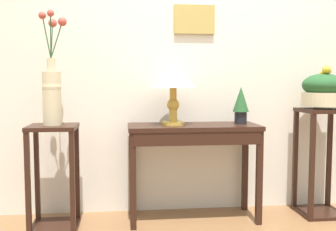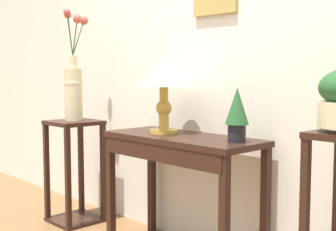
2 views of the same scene
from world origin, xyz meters
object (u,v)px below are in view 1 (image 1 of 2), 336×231
(potted_plant_on_console, at_px, (241,103))
(flower_vase_tall_left, at_px, (52,89))
(console_table, at_px, (194,140))
(table_lamp, at_px, (173,80))
(pedestal_stand_right, at_px, (321,162))
(pedestal_stand_left, at_px, (54,177))
(planter_bowl_wide_right, at_px, (323,90))

(potted_plant_on_console, relative_size, flower_vase_tall_left, 0.36)
(console_table, relative_size, table_lamp, 2.17)
(table_lamp, bearing_deg, pedestal_stand_right, -0.13)
(table_lamp, distance_m, pedestal_stand_left, 1.18)
(console_table, bearing_deg, flower_vase_tall_left, -176.67)
(planter_bowl_wide_right, bearing_deg, table_lamp, 179.84)
(table_lamp, distance_m, pedestal_stand_right, 1.42)
(table_lamp, bearing_deg, potted_plant_on_console, 2.92)
(table_lamp, bearing_deg, pedestal_stand_left, -174.55)
(flower_vase_tall_left, xyz_separation_m, pedestal_stand_right, (2.16, 0.08, -0.62))
(pedestal_stand_left, relative_size, pedestal_stand_right, 0.89)
(potted_plant_on_console, distance_m, flower_vase_tall_left, 1.48)
(planter_bowl_wide_right, bearing_deg, pedestal_stand_left, -177.77)
(pedestal_stand_left, distance_m, pedestal_stand_right, 2.16)
(console_table, distance_m, planter_bowl_wide_right, 1.15)
(pedestal_stand_right, bearing_deg, planter_bowl_wide_right, -84.77)
(pedestal_stand_left, xyz_separation_m, pedestal_stand_right, (2.16, 0.08, 0.05))
(table_lamp, distance_m, flower_vase_tall_left, 0.92)
(table_lamp, distance_m, planter_bowl_wide_right, 1.25)
(flower_vase_tall_left, bearing_deg, pedestal_stand_left, -136.65)
(table_lamp, relative_size, flower_vase_tall_left, 0.57)
(console_table, xyz_separation_m, potted_plant_on_console, (0.39, 0.05, 0.29))
(table_lamp, relative_size, potted_plant_on_console, 1.58)
(pedestal_stand_right, bearing_deg, flower_vase_tall_left, -177.79)
(console_table, relative_size, potted_plant_on_console, 3.44)
(planter_bowl_wide_right, bearing_deg, pedestal_stand_right, 95.23)
(potted_plant_on_console, height_order, pedestal_stand_left, potted_plant_on_console)
(flower_vase_tall_left, distance_m, planter_bowl_wide_right, 2.16)
(table_lamp, bearing_deg, console_table, -8.10)
(console_table, bearing_deg, pedestal_stand_right, 1.08)
(console_table, bearing_deg, table_lamp, 171.90)
(potted_plant_on_console, bearing_deg, planter_bowl_wide_right, -2.67)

